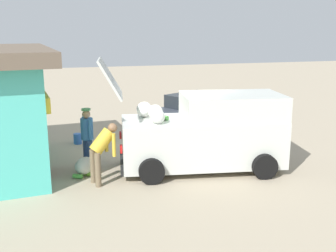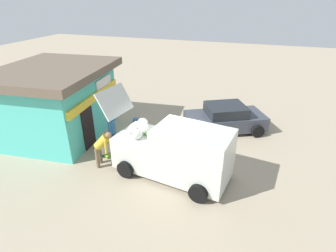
{
  "view_description": "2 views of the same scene",
  "coord_description": "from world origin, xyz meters",
  "px_view_note": "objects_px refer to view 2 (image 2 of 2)",
  "views": [
    {
      "loc": [
        -11.65,
        3.57,
        3.84
      ],
      "look_at": [
        -0.62,
        0.39,
        1.07
      ],
      "focal_mm": 43.5,
      "sensor_mm": 36.0,
      "label": 1
    },
    {
      "loc": [
        -9.66,
        -2.89,
        6.34
      ],
      "look_at": [
        0.06,
        0.35,
        1.22
      ],
      "focal_mm": 28.68,
      "sensor_mm": 36.0,
      "label": 2
    }
  ],
  "objects_px": {
    "storefront_bar": "(57,101)",
    "unloaded_banana_pile": "(106,150)",
    "delivery_van": "(175,152)",
    "customer_bending": "(102,146)",
    "vendor_standing": "(112,130)",
    "parked_sedan": "(225,119)",
    "paint_bucket": "(136,121)"
  },
  "relations": [
    {
      "from": "vendor_standing",
      "to": "customer_bending",
      "type": "xyz_separation_m",
      "value": [
        -1.27,
        -0.24,
        -0.05
      ]
    },
    {
      "from": "delivery_van",
      "to": "parked_sedan",
      "type": "relative_size",
      "value": 1.19
    },
    {
      "from": "parked_sedan",
      "to": "vendor_standing",
      "type": "relative_size",
      "value": 2.52
    },
    {
      "from": "customer_bending",
      "to": "storefront_bar",
      "type": "bearing_deg",
      "value": 61.9
    },
    {
      "from": "parked_sedan",
      "to": "unloaded_banana_pile",
      "type": "distance_m",
      "value": 6.03
    },
    {
      "from": "parked_sedan",
      "to": "delivery_van",
      "type": "bearing_deg",
      "value": 163.98
    },
    {
      "from": "delivery_van",
      "to": "vendor_standing",
      "type": "height_order",
      "value": "delivery_van"
    },
    {
      "from": "storefront_bar",
      "to": "unloaded_banana_pile",
      "type": "xyz_separation_m",
      "value": [
        -1.03,
        -3.06,
        -1.52
      ]
    },
    {
      "from": "vendor_standing",
      "to": "paint_bucket",
      "type": "bearing_deg",
      "value": 2.67
    },
    {
      "from": "unloaded_banana_pile",
      "to": "vendor_standing",
      "type": "bearing_deg",
      "value": -13.35
    },
    {
      "from": "customer_bending",
      "to": "unloaded_banana_pile",
      "type": "distance_m",
      "value": 1.13
    },
    {
      "from": "storefront_bar",
      "to": "customer_bending",
      "type": "xyz_separation_m",
      "value": [
        -1.83,
        -3.42,
        -0.8
      ]
    },
    {
      "from": "storefront_bar",
      "to": "delivery_van",
      "type": "distance_m",
      "value": 6.57
    },
    {
      "from": "storefront_bar",
      "to": "parked_sedan",
      "type": "bearing_deg",
      "value": -69.2
    },
    {
      "from": "unloaded_banana_pile",
      "to": "parked_sedan",
      "type": "bearing_deg",
      "value": -49.26
    },
    {
      "from": "parked_sedan",
      "to": "customer_bending",
      "type": "bearing_deg",
      "value": 138.31
    },
    {
      "from": "parked_sedan",
      "to": "paint_bucket",
      "type": "distance_m",
      "value": 4.67
    },
    {
      "from": "delivery_van",
      "to": "paint_bucket",
      "type": "distance_m",
      "value": 4.94
    },
    {
      "from": "delivery_van",
      "to": "storefront_bar",
      "type": "bearing_deg",
      "value": 76.43
    },
    {
      "from": "vendor_standing",
      "to": "customer_bending",
      "type": "height_order",
      "value": "vendor_standing"
    },
    {
      "from": "delivery_van",
      "to": "unloaded_banana_pile",
      "type": "height_order",
      "value": "delivery_van"
    },
    {
      "from": "delivery_van",
      "to": "customer_bending",
      "type": "bearing_deg",
      "value": 95.7
    },
    {
      "from": "parked_sedan",
      "to": "paint_bucket",
      "type": "xyz_separation_m",
      "value": [
        -0.85,
        4.57,
        -0.46
      ]
    },
    {
      "from": "parked_sedan",
      "to": "customer_bending",
      "type": "height_order",
      "value": "customer_bending"
    },
    {
      "from": "parked_sedan",
      "to": "unloaded_banana_pile",
      "type": "height_order",
      "value": "parked_sedan"
    },
    {
      "from": "delivery_van",
      "to": "unloaded_banana_pile",
      "type": "bearing_deg",
      "value": 81.39
    },
    {
      "from": "parked_sedan",
      "to": "vendor_standing",
      "type": "distance_m",
      "value": 5.64
    },
    {
      "from": "parked_sedan",
      "to": "vendor_standing",
      "type": "xyz_separation_m",
      "value": [
        -3.45,
        4.45,
        0.34
      ]
    },
    {
      "from": "vendor_standing",
      "to": "unloaded_banana_pile",
      "type": "bearing_deg",
      "value": 166.65
    },
    {
      "from": "paint_bucket",
      "to": "vendor_standing",
      "type": "bearing_deg",
      "value": -177.33
    },
    {
      "from": "storefront_bar",
      "to": "paint_bucket",
      "type": "bearing_deg",
      "value": -56.17
    },
    {
      "from": "customer_bending",
      "to": "unloaded_banana_pile",
      "type": "relative_size",
      "value": 1.81
    }
  ]
}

